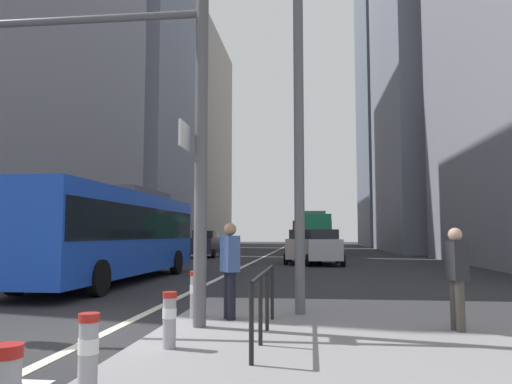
{
  "coord_description": "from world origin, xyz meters",
  "views": [
    {
      "loc": [
        3.52,
        -7.92,
        1.69
      ],
      "look_at": [
        -0.45,
        27.32,
        4.74
      ],
      "focal_mm": 34.42,
      "sensor_mm": 36.0,
      "label": 1
    }
  ],
  "objects_px": {
    "city_bus_red_distant": "(306,233)",
    "car_receding_far": "(304,246)",
    "car_oncoming_mid": "(206,244)",
    "city_bus_red_receding": "(314,232)",
    "traffic_signal_gantry": "(85,97)",
    "pedestrian_far": "(230,265)",
    "pedestrian_walking": "(456,273)",
    "bollard_left": "(88,351)",
    "car_receding_near": "(323,247)",
    "bollard_back": "(195,292)",
    "city_bus_blue_oncoming": "(114,230)",
    "street_lamp_post": "(298,56)",
    "bollard_right": "(169,316)"
  },
  "relations": [
    {
      "from": "pedestrian_far",
      "to": "bollard_right",
      "type": "bearing_deg",
      "value": -100.81
    },
    {
      "from": "city_bus_red_receding",
      "to": "pedestrian_walking",
      "type": "xyz_separation_m",
      "value": [
        2.06,
        -31.83,
        -0.78
      ]
    },
    {
      "from": "bollard_left",
      "to": "bollard_back",
      "type": "distance_m",
      "value": 4.47
    },
    {
      "from": "traffic_signal_gantry",
      "to": "bollard_right",
      "type": "height_order",
      "value": "traffic_signal_gantry"
    },
    {
      "from": "pedestrian_far",
      "to": "traffic_signal_gantry",
      "type": "bearing_deg",
      "value": -162.31
    },
    {
      "from": "pedestrian_walking",
      "to": "city_bus_blue_oncoming",
      "type": "bearing_deg",
      "value": 137.87
    },
    {
      "from": "city_bus_red_distant",
      "to": "car_receding_near",
      "type": "distance_m",
      "value": 29.5
    },
    {
      "from": "car_receding_near",
      "to": "city_bus_red_distant",
      "type": "bearing_deg",
      "value": 92.5
    },
    {
      "from": "pedestrian_far",
      "to": "bollard_left",
      "type": "bearing_deg",
      "value": -97.76
    },
    {
      "from": "car_receding_near",
      "to": "city_bus_blue_oncoming",
      "type": "bearing_deg",
      "value": -124.8
    },
    {
      "from": "car_oncoming_mid",
      "to": "bollard_left",
      "type": "bearing_deg",
      "value": -79.69
    },
    {
      "from": "city_bus_red_distant",
      "to": "bollard_right",
      "type": "height_order",
      "value": "city_bus_red_distant"
    },
    {
      "from": "city_bus_blue_oncoming",
      "to": "car_receding_near",
      "type": "relative_size",
      "value": 2.53
    },
    {
      "from": "city_bus_blue_oncoming",
      "to": "car_receding_far",
      "type": "height_order",
      "value": "city_bus_blue_oncoming"
    },
    {
      "from": "traffic_signal_gantry",
      "to": "street_lamp_post",
      "type": "bearing_deg",
      "value": 22.4
    },
    {
      "from": "traffic_signal_gantry",
      "to": "pedestrian_far",
      "type": "relative_size",
      "value": 3.62
    },
    {
      "from": "city_bus_red_receding",
      "to": "traffic_signal_gantry",
      "type": "bearing_deg",
      "value": -97.55
    },
    {
      "from": "city_bus_blue_oncoming",
      "to": "traffic_signal_gantry",
      "type": "height_order",
      "value": "traffic_signal_gantry"
    },
    {
      "from": "bollard_right",
      "to": "pedestrian_walking",
      "type": "distance_m",
      "value": 4.59
    },
    {
      "from": "car_receding_near",
      "to": "bollard_back",
      "type": "distance_m",
      "value": 18.76
    },
    {
      "from": "car_oncoming_mid",
      "to": "bollard_left",
      "type": "distance_m",
      "value": 31.65
    },
    {
      "from": "traffic_signal_gantry",
      "to": "pedestrian_far",
      "type": "height_order",
      "value": "traffic_signal_gantry"
    },
    {
      "from": "car_receding_near",
      "to": "pedestrian_walking",
      "type": "bearing_deg",
      "value": -85.06
    },
    {
      "from": "bollard_right",
      "to": "pedestrian_far",
      "type": "xyz_separation_m",
      "value": [
        0.44,
        2.32,
        0.55
      ]
    },
    {
      "from": "bollard_back",
      "to": "traffic_signal_gantry",
      "type": "bearing_deg",
      "value": -155.71
    },
    {
      "from": "city_bus_red_distant",
      "to": "car_oncoming_mid",
      "type": "relative_size",
      "value": 2.42
    },
    {
      "from": "street_lamp_post",
      "to": "car_receding_far",
      "type": "bearing_deg",
      "value": 90.67
    },
    {
      "from": "pedestrian_walking",
      "to": "pedestrian_far",
      "type": "height_order",
      "value": "pedestrian_far"
    },
    {
      "from": "city_bus_red_receding",
      "to": "bollard_back",
      "type": "xyz_separation_m",
      "value": [
        -2.4,
        -31.15,
        -1.21
      ]
    },
    {
      "from": "city_bus_red_receding",
      "to": "pedestrian_walking",
      "type": "relative_size",
      "value": 6.84
    },
    {
      "from": "city_bus_red_distant",
      "to": "car_receding_far",
      "type": "height_order",
      "value": "city_bus_red_distant"
    },
    {
      "from": "traffic_signal_gantry",
      "to": "bollard_back",
      "type": "distance_m",
      "value": 4.03
    },
    {
      "from": "car_receding_far",
      "to": "bollard_back",
      "type": "height_order",
      "value": "car_receding_far"
    },
    {
      "from": "city_bus_red_receding",
      "to": "bollard_left",
      "type": "height_order",
      "value": "city_bus_red_receding"
    },
    {
      "from": "city_bus_blue_oncoming",
      "to": "city_bus_red_distant",
      "type": "bearing_deg",
      "value": 81.16
    },
    {
      "from": "traffic_signal_gantry",
      "to": "pedestrian_far",
      "type": "bearing_deg",
      "value": 17.69
    },
    {
      "from": "car_receding_near",
      "to": "traffic_signal_gantry",
      "type": "xyz_separation_m",
      "value": [
        -4.64,
        -19.38,
        3.13
      ]
    },
    {
      "from": "city_bus_red_receding",
      "to": "street_lamp_post",
      "type": "xyz_separation_m",
      "value": [
        -0.49,
        -30.44,
        3.45
      ]
    },
    {
      "from": "traffic_signal_gantry",
      "to": "city_bus_red_distant",
      "type": "bearing_deg",
      "value": 86.08
    },
    {
      "from": "bollard_right",
      "to": "pedestrian_far",
      "type": "height_order",
      "value": "pedestrian_far"
    },
    {
      "from": "car_receding_far",
      "to": "car_receding_near",
      "type": "bearing_deg",
      "value": -47.54
    },
    {
      "from": "traffic_signal_gantry",
      "to": "pedestrian_walking",
      "type": "xyz_separation_m",
      "value": [
        6.3,
        0.15,
        -3.06
      ]
    },
    {
      "from": "car_oncoming_mid",
      "to": "pedestrian_far",
      "type": "bearing_deg",
      "value": -76.79
    },
    {
      "from": "car_receding_near",
      "to": "street_lamp_post",
      "type": "relative_size",
      "value": 0.58
    },
    {
      "from": "car_oncoming_mid",
      "to": "city_bus_red_receding",
      "type": "bearing_deg",
      "value": 29.23
    },
    {
      "from": "city_bus_red_distant",
      "to": "car_oncoming_mid",
      "type": "height_order",
      "value": "city_bus_red_distant"
    },
    {
      "from": "pedestrian_walking",
      "to": "bollard_left",
      "type": "bearing_deg",
      "value": -139.33
    },
    {
      "from": "city_bus_red_distant",
      "to": "pedestrian_walking",
      "type": "height_order",
      "value": "city_bus_red_distant"
    },
    {
      "from": "bollard_left",
      "to": "car_receding_far",
      "type": "bearing_deg",
      "value": 86.12
    },
    {
      "from": "city_bus_red_receding",
      "to": "pedestrian_walking",
      "type": "distance_m",
      "value": 31.91
    }
  ]
}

